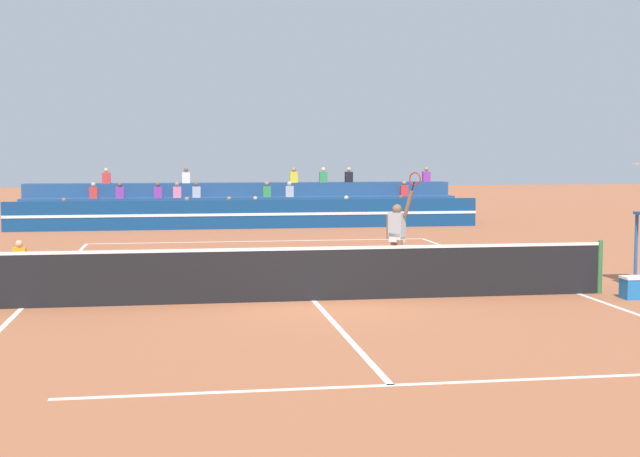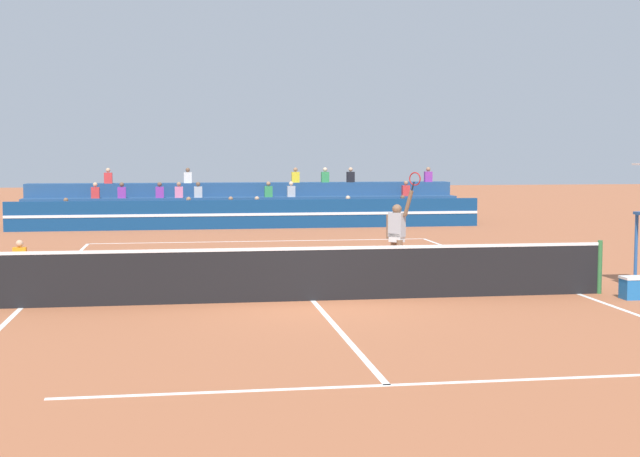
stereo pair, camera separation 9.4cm
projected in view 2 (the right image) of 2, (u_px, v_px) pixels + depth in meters
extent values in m
plane|color=#AD603D|center=(313.00, 301.00, 17.40)|extent=(120.00, 120.00, 0.00)
cube|color=white|center=(261.00, 241.00, 29.12)|extent=(11.00, 0.10, 0.01)
cube|color=white|center=(21.00, 308.00, 16.57)|extent=(0.10, 23.80, 0.01)
cube|color=white|center=(578.00, 294.00, 18.23)|extent=(0.10, 23.80, 0.01)
cube|color=white|center=(387.00, 385.00, 11.07)|extent=(8.25, 0.10, 0.01)
cube|color=white|center=(278.00, 261.00, 23.73)|extent=(8.25, 0.10, 0.01)
cube|color=white|center=(313.00, 301.00, 17.40)|extent=(0.10, 12.85, 0.01)
cylinder|color=#2D6B38|center=(600.00, 267.00, 18.25)|extent=(0.10, 0.10, 1.10)
cube|color=black|center=(313.00, 275.00, 17.36)|extent=(11.90, 0.02, 1.00)
cube|color=white|center=(313.00, 248.00, 17.31)|extent=(11.90, 0.04, 0.06)
cube|color=navy|center=(249.00, 214.00, 33.91)|extent=(18.00, 0.24, 1.10)
cube|color=white|center=(250.00, 215.00, 33.78)|extent=(18.00, 0.02, 0.10)
cube|color=navy|center=(247.00, 219.00, 35.19)|extent=(17.48, 0.95, 0.55)
cube|color=silver|center=(189.00, 207.00, 34.64)|extent=(0.32, 0.22, 0.44)
sphere|color=#9E7051|center=(189.00, 199.00, 34.61)|extent=(0.18, 0.18, 0.18)
cube|color=black|center=(257.00, 207.00, 35.04)|extent=(0.32, 0.22, 0.44)
sphere|color=tan|center=(257.00, 199.00, 35.01)|extent=(0.18, 0.18, 0.18)
cube|color=#338C4C|center=(231.00, 207.00, 34.88)|extent=(0.32, 0.22, 0.44)
sphere|color=#9E7051|center=(231.00, 199.00, 34.86)|extent=(0.18, 0.18, 0.18)
cube|color=silver|center=(66.00, 208.00, 33.93)|extent=(0.32, 0.22, 0.44)
sphere|color=brown|center=(66.00, 200.00, 33.91)|extent=(0.18, 0.18, 0.18)
cube|color=orange|center=(348.00, 206.00, 35.59)|extent=(0.32, 0.22, 0.44)
sphere|color=beige|center=(348.00, 198.00, 35.56)|extent=(0.18, 0.18, 0.18)
cube|color=#B2B2B7|center=(402.00, 205.00, 35.93)|extent=(0.32, 0.22, 0.44)
sphere|color=brown|center=(403.00, 197.00, 35.90)|extent=(0.18, 0.18, 0.18)
cube|color=navy|center=(245.00, 211.00, 36.10)|extent=(17.48, 0.95, 1.10)
cube|color=purple|center=(122.00, 193.00, 35.13)|extent=(0.32, 0.22, 0.44)
sphere|color=brown|center=(122.00, 184.00, 35.10)|extent=(0.18, 0.18, 0.18)
cube|color=pink|center=(179.00, 192.00, 35.47)|extent=(0.32, 0.22, 0.44)
sphere|color=#9E7051|center=(179.00, 184.00, 35.44)|extent=(0.18, 0.18, 0.18)
cube|color=#B2B2B7|center=(198.00, 192.00, 35.58)|extent=(0.32, 0.22, 0.44)
sphere|color=brown|center=(198.00, 184.00, 35.56)|extent=(0.18, 0.18, 0.18)
cube|color=purple|center=(160.00, 192.00, 35.35)|extent=(0.32, 0.22, 0.44)
sphere|color=brown|center=(160.00, 184.00, 35.33)|extent=(0.18, 0.18, 0.18)
cube|color=#338C4C|center=(268.00, 192.00, 36.01)|extent=(0.32, 0.22, 0.44)
sphere|color=#9E7051|center=(268.00, 184.00, 35.98)|extent=(0.18, 0.18, 0.18)
cube|color=red|center=(95.00, 193.00, 34.98)|extent=(0.32, 0.22, 0.44)
sphere|color=tan|center=(95.00, 185.00, 34.95)|extent=(0.18, 0.18, 0.18)
cube|color=red|center=(406.00, 191.00, 36.88)|extent=(0.32, 0.22, 0.44)
sphere|color=#9E7051|center=(406.00, 183.00, 36.85)|extent=(0.18, 0.18, 0.18)
cube|color=#B2B2B7|center=(291.00, 191.00, 36.15)|extent=(0.32, 0.22, 0.44)
sphere|color=beige|center=(291.00, 184.00, 36.12)|extent=(0.18, 0.18, 0.18)
cube|color=navy|center=(244.00, 202.00, 37.02)|extent=(17.48, 0.95, 1.65)
cube|color=black|center=(351.00, 177.00, 37.44)|extent=(0.32, 0.22, 0.44)
sphere|color=tan|center=(351.00, 169.00, 37.41)|extent=(0.18, 0.18, 0.18)
cube|color=purple|center=(428.00, 177.00, 37.95)|extent=(0.32, 0.22, 0.44)
sphere|color=#9E7051|center=(428.00, 169.00, 37.92)|extent=(0.18, 0.18, 0.18)
cube|color=silver|center=(188.00, 178.00, 36.41)|extent=(0.32, 0.22, 0.44)
sphere|color=brown|center=(188.00, 170.00, 36.39)|extent=(0.18, 0.18, 0.18)
cube|color=yellow|center=(295.00, 177.00, 37.09)|extent=(0.32, 0.22, 0.44)
sphere|color=#9E7051|center=(295.00, 170.00, 37.06)|extent=(0.18, 0.18, 0.18)
cube|color=#338C4C|center=(325.00, 177.00, 37.27)|extent=(0.32, 0.22, 0.44)
sphere|color=beige|center=(325.00, 169.00, 37.25)|extent=(0.18, 0.18, 0.18)
cube|color=red|center=(108.00, 178.00, 35.93)|extent=(0.32, 0.22, 0.44)
sphere|color=tan|center=(108.00, 170.00, 35.90)|extent=(0.18, 0.18, 0.18)
cylinder|color=#285699|center=(636.00, 252.00, 18.69)|extent=(0.07, 0.07, 1.60)
cube|color=black|center=(20.00, 273.00, 20.98)|extent=(0.28, 0.36, 0.12)
cube|color=black|center=(20.00, 268.00, 20.97)|extent=(0.28, 0.24, 0.18)
cube|color=orange|center=(20.00, 256.00, 20.94)|extent=(0.30, 0.18, 0.40)
sphere|color=tan|center=(20.00, 243.00, 20.92)|extent=(0.17, 0.17, 0.17)
cylinder|color=brown|center=(393.00, 258.00, 20.58)|extent=(0.14, 0.14, 0.90)
cylinder|color=brown|center=(399.00, 259.00, 20.38)|extent=(0.14, 0.14, 0.90)
cube|color=white|center=(397.00, 238.00, 20.46)|extent=(0.36, 0.37, 0.20)
cube|color=#B2B2B7|center=(397.00, 225.00, 20.43)|extent=(0.39, 0.40, 0.56)
sphere|color=brown|center=(397.00, 209.00, 20.40)|extent=(0.22, 0.22, 0.22)
cube|color=white|center=(394.00, 276.00, 20.65)|extent=(0.27, 0.26, 0.09)
cube|color=white|center=(400.00, 277.00, 20.45)|extent=(0.27, 0.26, 0.09)
cylinder|color=brown|center=(388.00, 227.00, 20.59)|extent=(0.09, 0.09, 0.56)
cylinder|color=brown|center=(408.00, 203.00, 20.20)|extent=(0.24, 0.26, 0.60)
cylinder|color=black|center=(413.00, 186.00, 20.09)|extent=(0.09, 0.09, 0.22)
torus|color=#B21E1E|center=(415.00, 179.00, 20.04)|extent=(0.28, 0.30, 0.39)
sphere|color=#C6DB33|center=(353.00, 253.00, 25.45)|extent=(0.07, 0.07, 0.07)
cube|color=#1E66B2|center=(634.00, 289.00, 17.60)|extent=(0.48, 0.36, 0.40)
cube|color=white|center=(634.00, 278.00, 17.58)|extent=(0.50, 0.38, 0.05)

